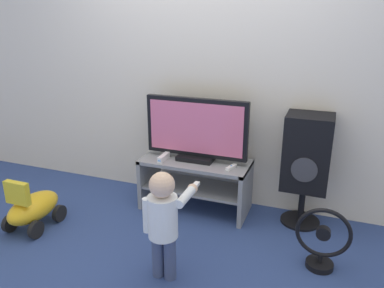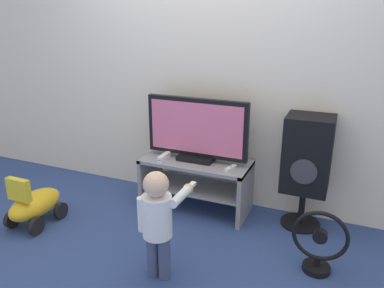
# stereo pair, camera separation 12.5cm
# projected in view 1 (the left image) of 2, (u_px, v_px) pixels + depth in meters

# --- Properties ---
(ground_plane) EXTENTS (16.00, 16.00, 0.00)m
(ground_plane) POSITION_uv_depth(u_px,v_px,m) (187.00, 219.00, 3.22)
(ground_plane) COLOR navy
(wall_back) EXTENTS (10.00, 0.06, 2.60)m
(wall_back) POSITION_uv_depth(u_px,v_px,m) (207.00, 59.00, 3.24)
(wall_back) COLOR silver
(wall_back) RESTS_ON ground_plane
(tv_stand) EXTENTS (0.95, 0.42, 0.46)m
(tv_stand) POSITION_uv_depth(u_px,v_px,m) (195.00, 177.00, 3.30)
(tv_stand) COLOR gray
(tv_stand) RESTS_ON ground_plane
(television) EXTENTS (0.90, 0.20, 0.55)m
(television) POSITION_uv_depth(u_px,v_px,m) (196.00, 130.00, 3.18)
(television) COLOR black
(television) RESTS_ON tv_stand
(game_console) EXTENTS (0.04, 0.19, 0.05)m
(game_console) POSITION_uv_depth(u_px,v_px,m) (164.00, 157.00, 3.26)
(game_console) COLOR white
(game_console) RESTS_ON tv_stand
(remote_primary) EXTENTS (0.07, 0.13, 0.03)m
(remote_primary) POSITION_uv_depth(u_px,v_px,m) (231.00, 167.00, 3.08)
(remote_primary) COLOR white
(remote_primary) RESTS_ON tv_stand
(child) EXTENTS (0.29, 0.44, 0.75)m
(child) POSITION_uv_depth(u_px,v_px,m) (164.00, 217.00, 2.37)
(child) COLOR #3F4C72
(child) RESTS_ON ground_plane
(speaker_tower) EXTENTS (0.36, 0.33, 0.93)m
(speaker_tower) POSITION_uv_depth(u_px,v_px,m) (307.00, 155.00, 2.97)
(speaker_tower) COLOR black
(speaker_tower) RESTS_ON ground_plane
(floor_fan) EXTENTS (0.37, 0.19, 0.45)m
(floor_fan) POSITION_uv_depth(u_px,v_px,m) (322.00, 241.00, 2.53)
(floor_fan) COLOR black
(floor_fan) RESTS_ON ground_plane
(ride_on_toy) EXTENTS (0.30, 0.50, 0.46)m
(ride_on_toy) POSITION_uv_depth(u_px,v_px,m) (33.00, 208.00, 3.04)
(ride_on_toy) COLOR gold
(ride_on_toy) RESTS_ON ground_plane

